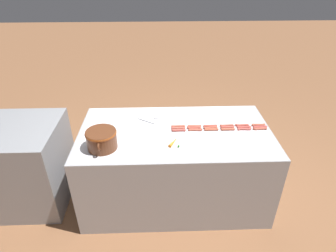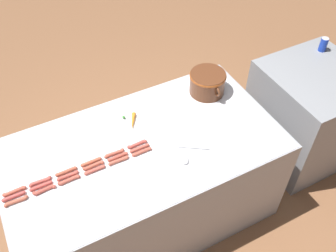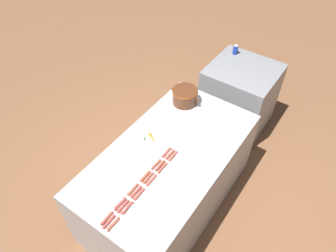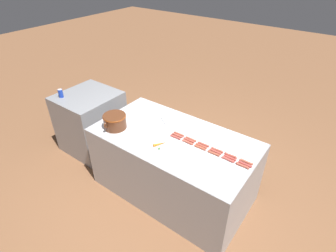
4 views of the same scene
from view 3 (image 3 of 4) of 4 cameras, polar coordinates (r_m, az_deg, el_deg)
The scene contains 25 objects.
ground_plane at distance 3.76m, azimuth 0.18°, elevation -13.46°, with size 20.00×20.00×0.00m, color brown.
griddle_counter at distance 3.38m, azimuth 0.20°, elevation -9.57°, with size 1.07×1.98×0.89m.
back_cabinet at distance 4.36m, azimuth 12.88°, elevation 5.18°, with size 0.85×0.81×0.94m, color gray.
hot_dog_0 at distance 2.67m, azimuth -11.24°, elevation -16.31°, with size 0.03×0.15×0.03m.
hot_dog_1 at distance 2.71m, azimuth -8.85°, elevation -13.95°, with size 0.03×0.15×0.03m.
hot_dog_2 at distance 2.77m, azimuth -6.49°, elevation -11.52°, with size 0.03×0.15×0.03m.
hot_dog_3 at distance 2.84m, azimuth -4.27°, elevation -9.19°, with size 0.03×0.15×0.03m.
hot_dog_4 at distance 2.92m, azimuth -2.24°, elevation -7.05°, with size 0.03×0.15×0.03m.
hot_dog_5 at distance 3.00m, azimuth -0.31°, elevation -4.88°, with size 0.03×0.15×0.03m.
hot_dog_6 at distance 2.65m, azimuth -10.82°, elevation -16.92°, with size 0.03×0.15×0.03m.
hot_dog_7 at distance 2.70m, azimuth -8.31°, elevation -14.41°, with size 0.03×0.15×0.03m.
hot_dog_8 at distance 2.76m, azimuth -5.89°, elevation -11.94°, with size 0.03×0.15×0.03m.
hot_dog_9 at distance 2.83m, azimuth -3.65°, elevation -9.49°, with size 0.03×0.15×0.03m.
hot_dog_10 at distance 2.91m, azimuth -1.49°, elevation -7.28°, with size 0.03×0.15×0.03m.
hot_dog_11 at distance 2.99m, azimuth 0.34°, elevation -5.23°, with size 0.03×0.15×0.03m.
hot_dog_12 at distance 2.63m, azimuth -10.06°, elevation -17.34°, with size 0.03×0.15×0.03m.
hot_dog_13 at distance 2.69m, azimuth -7.52°, elevation -14.70°, with size 0.03×0.15×0.03m.
hot_dog_14 at distance 2.74m, azimuth -5.33°, elevation -12.36°, with size 0.03×0.15×0.03m.
hot_dog_15 at distance 2.81m, azimuth -3.08°, elevation -9.92°, with size 0.03×0.15×0.03m.
hot_dog_16 at distance 2.89m, azimuth -1.04°, elevation -7.68°, with size 0.03×0.15×0.03m.
hot_dog_17 at distance 2.98m, azimuth 0.91°, elevation -5.55°, with size 0.03×0.15×0.03m.
bean_pot at distance 3.47m, azimuth 3.12°, elevation 5.65°, with size 0.36×0.29×0.18m.
serving_spoon at distance 3.07m, azimuth 6.46°, elevation -3.90°, with size 0.18×0.25×0.02m.
carrot at distance 3.12m, azimuth -2.93°, elevation -2.40°, with size 0.17×0.11×0.03m.
soda_can at distance 4.31m, azimuth 12.30°, elevation 13.57°, with size 0.07×0.07×0.12m.
Camera 3 is at (1.10, -1.59, 3.23)m, focal length 33.10 mm.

